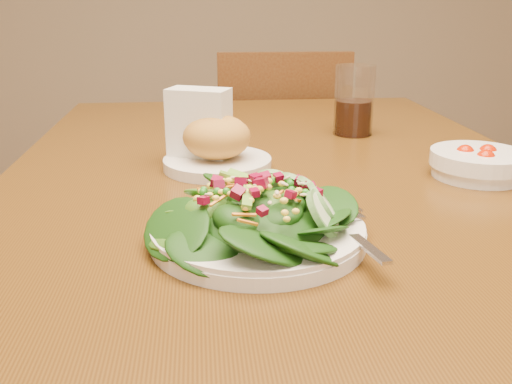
% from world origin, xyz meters
% --- Properties ---
extents(dining_table, '(0.90, 1.40, 0.75)m').
position_xyz_m(dining_table, '(0.00, 0.00, 0.65)').
color(dining_table, '#50320F').
rests_on(dining_table, ground_plane).
extents(chair_far, '(0.41, 0.42, 0.87)m').
position_xyz_m(chair_far, '(0.12, 0.88, 0.46)').
color(chair_far, '#4A3014').
rests_on(chair_far, ground_plane).
extents(salad_plate, '(0.26, 0.25, 0.07)m').
position_xyz_m(salad_plate, '(-0.06, -0.25, 0.78)').
color(salad_plate, white).
rests_on(salad_plate, dining_table).
extents(bread_plate, '(0.18, 0.18, 0.09)m').
position_xyz_m(bread_plate, '(-0.10, 0.06, 0.79)').
color(bread_plate, white).
rests_on(bread_plate, dining_table).
extents(tomato_bowl, '(0.15, 0.15, 0.05)m').
position_xyz_m(tomato_bowl, '(0.30, -0.03, 0.77)').
color(tomato_bowl, white).
rests_on(tomato_bowl, dining_table).
extents(drinking_glass, '(0.08, 0.08, 0.14)m').
position_xyz_m(drinking_glass, '(0.18, 0.28, 0.81)').
color(drinking_glass, silver).
rests_on(drinking_glass, dining_table).
extents(napkin_holder, '(0.11, 0.09, 0.13)m').
position_xyz_m(napkin_holder, '(-0.13, 0.08, 0.82)').
color(napkin_holder, white).
rests_on(napkin_holder, dining_table).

